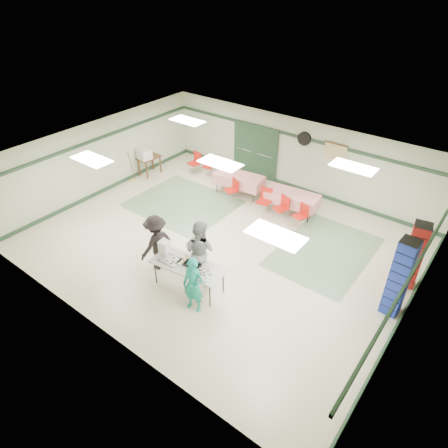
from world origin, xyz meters
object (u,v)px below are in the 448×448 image
Objects in this scene: chair_c at (302,214)px; chair_d at (233,188)px; volunteer_dark at (156,243)px; crate_stack_blue_a at (398,284)px; chair_loose_a at (210,164)px; chair_loose_b at (196,161)px; serving_table at (188,266)px; volunteer_grey at (200,251)px; chair_b at (265,198)px; dining_table_a at (291,198)px; office_printer at (144,154)px; dining_table_b at (239,180)px; crate_stack_blue_b at (399,278)px; chair_a at (283,206)px; crate_stack_red at (414,255)px; printer_table at (149,159)px; volunteer_teal at (193,285)px; broom at (131,166)px.

chair_c is 0.96× the size of chair_d.
volunteer_dark is 6.29m from crate_stack_blue_a.
chair_loose_a is 0.60m from chair_loose_b.
chair_loose_a reaches higher than serving_table.
chair_loose_b is (-4.31, 5.26, -0.16)m from serving_table.
chair_d is at bearing -72.85° from volunteer_grey.
chair_b is 0.56× the size of crate_stack_blue_a.
dining_table_a is at bearing 80.71° from serving_table.
volunteer_grey is at bearing -84.47° from chair_c.
office_printer is (-3.96, -0.53, 0.41)m from chair_d.
chair_loose_b is (-0.56, -0.19, 0.04)m from chair_loose_a.
dining_table_b is at bearing -170.70° from volunteer_dark.
crate_stack_blue_a is 0.77× the size of crate_stack_blue_b.
chair_b is at bearing -159.58° from chair_a.
crate_stack_blue_b is at bearing -28.90° from dining_table_b.
crate_stack_red reaches higher than printer_table.
volunteer_teal is 7.38m from chair_loose_a.
crate_stack_blue_a is at bearing 22.26° from serving_table.
volunteer_dark is 4.32m from chair_d.
office_printer is at bearing -128.62° from volunteer_dark.
chair_d is 3.97m from printer_table.
volunteer_grey reaches higher than volunteer_dark.
dining_table_a is 6.32m from broom.
chair_d is at bearing 5.90° from printer_table.
crate_stack_red reaches higher than volunteer_dark.
office_printer is (-5.99, -1.10, 0.37)m from dining_table_a.
chair_loose_a is 0.93× the size of printer_table.
volunteer_grey is 0.96× the size of crate_stack_red.
office_printer reaches higher than chair_loose_a.
office_printer reaches higher than chair_b.
chair_c is at bearing 153.64° from volunteer_dark.
chair_loose_b is 1.87m from printer_table.
chair_b is (-0.45, 4.41, -0.15)m from serving_table.
printer_table is (-5.30, -0.34, 0.07)m from chair_b.
volunteer_dark is 4.55m from chair_a.
crate_stack_blue_a is at bearing -2.51° from chair_a.
dining_table_b is 1.00× the size of crate_stack_red.
dining_table_a is 2.12m from chair_d.
volunteer_dark is 6.82m from crate_stack_red.
chair_loose_b is 9.28m from crate_stack_blue_a.
crate_stack_red is at bearing -16.32° from chair_b.
chair_b is at bearing -161.10° from chair_c.
chair_loose_a is at bearing 116.34° from volunteer_teal.
broom is (-0.08, -0.85, 0.01)m from printer_table.
volunteer_teal is at bearing -85.75° from chair_b.
chair_b is 5.07m from crate_stack_red.
broom is (-6.08, -1.18, 0.12)m from chair_a.
chair_loose_b is (-4.55, 0.29, -0.01)m from dining_table_a.
volunteer_teal is at bearing -64.37° from chair_a.
printer_table is 0.86m from broom.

